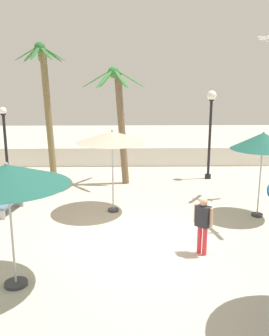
% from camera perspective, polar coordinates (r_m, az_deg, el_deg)
% --- Properties ---
extents(ground_plane, '(56.00, 56.00, 0.00)m').
position_cam_1_polar(ground_plane, '(10.33, 0.37, -12.03)').
color(ground_plane, beige).
extents(boundary_wall, '(25.20, 0.30, 0.99)m').
position_cam_1_polar(boundary_wall, '(19.50, -0.36, 1.73)').
color(boundary_wall, silver).
rests_on(boundary_wall, ground_plane).
extents(patio_umbrella_2, '(2.06, 2.06, 2.86)m').
position_cam_1_polar(patio_umbrella_2, '(12.52, 19.27, 3.90)').
color(patio_umbrella_2, '#333338').
rests_on(patio_umbrella_2, ground_plane).
extents(patio_umbrella_3, '(2.61, 2.61, 2.80)m').
position_cam_1_polar(patio_umbrella_3, '(8.05, -19.11, -1.13)').
color(patio_umbrella_3, '#333338').
rests_on(patio_umbrella_3, ground_plane).
extents(patio_umbrella_5, '(2.46, 2.46, 2.85)m').
position_cam_1_polar(patio_umbrella_5, '(12.30, -3.46, 4.78)').
color(patio_umbrella_5, '#333338').
rests_on(patio_umbrella_5, ground_plane).
extents(palm_tree_0, '(2.20, 2.24, 6.10)m').
position_cam_1_polar(palm_tree_0, '(17.42, -13.52, 10.69)').
color(palm_tree_0, olive).
rests_on(palm_tree_0, ground_plane).
extents(palm_tree_1, '(2.69, 2.53, 5.01)m').
position_cam_1_polar(palm_tree_1, '(15.81, -2.40, 8.66)').
color(palm_tree_1, brown).
rests_on(palm_tree_1, ground_plane).
extents(lamp_post_0, '(0.30, 0.30, 3.37)m').
position_cam_1_polar(lamp_post_0, '(16.50, -19.33, 3.58)').
color(lamp_post_0, black).
rests_on(lamp_post_0, ground_plane).
extents(lamp_post_1, '(0.42, 0.42, 4.01)m').
position_cam_1_polar(lamp_post_1, '(16.99, 11.69, 7.22)').
color(lamp_post_1, black).
rests_on(lamp_post_1, ground_plane).
extents(lounge_chair_1, '(0.90, 1.95, 0.84)m').
position_cam_1_polar(lounge_chair_1, '(13.62, -18.69, -4.61)').
color(lounge_chair_1, '#B7B7BC').
rests_on(lounge_chair_1, ground_plane).
extents(guest_0, '(0.43, 0.42, 1.53)m').
position_cam_1_polar(guest_0, '(9.71, 10.55, -8.07)').
color(guest_0, '#D8333F').
rests_on(guest_0, ground_plane).
extents(seagull_1, '(0.75, 1.06, 0.14)m').
position_cam_1_polar(seagull_1, '(14.63, 19.31, 18.47)').
color(seagull_1, white).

